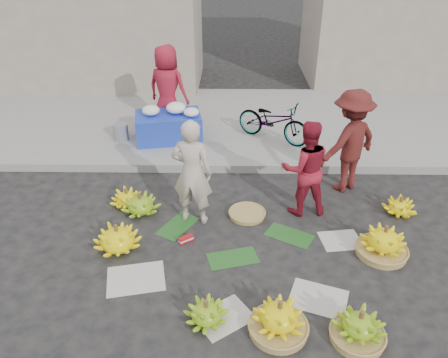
{
  "coord_description": "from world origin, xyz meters",
  "views": [
    {
      "loc": [
        -0.15,
        -4.62,
        3.78
      ],
      "look_at": [
        -0.23,
        0.67,
        0.7
      ],
      "focal_mm": 35.0,
      "sensor_mm": 36.0,
      "label": 1
    }
  ],
  "objects_px": {
    "vendor_cream": "(192,173)",
    "banana_bunch_4": "(383,242)",
    "bicycle": "(273,121)",
    "flower_table": "(169,125)",
    "banana_bunch_0": "(117,238)"
  },
  "relations": [
    {
      "from": "banana_bunch_4",
      "to": "bicycle",
      "type": "xyz_separation_m",
      "value": [
        -1.18,
        3.31,
        0.32
      ]
    },
    {
      "from": "banana_bunch_4",
      "to": "vendor_cream",
      "type": "xyz_separation_m",
      "value": [
        -2.55,
        0.75,
        0.6
      ]
    },
    {
      "from": "banana_bunch_4",
      "to": "bicycle",
      "type": "distance_m",
      "value": 3.53
    },
    {
      "from": "flower_table",
      "to": "bicycle",
      "type": "bearing_deg",
      "value": -10.43
    },
    {
      "from": "vendor_cream",
      "to": "flower_table",
      "type": "relative_size",
      "value": 1.16
    },
    {
      "from": "flower_table",
      "to": "bicycle",
      "type": "height_order",
      "value": "bicycle"
    },
    {
      "from": "banana_bunch_0",
      "to": "bicycle",
      "type": "xyz_separation_m",
      "value": [
        2.33,
        3.26,
        0.35
      ]
    },
    {
      "from": "banana_bunch_4",
      "to": "vendor_cream",
      "type": "relative_size",
      "value": 0.44
    },
    {
      "from": "banana_bunch_4",
      "to": "vendor_cream",
      "type": "bearing_deg",
      "value": 163.59
    },
    {
      "from": "flower_table",
      "to": "bicycle",
      "type": "relative_size",
      "value": 0.9
    },
    {
      "from": "banana_bunch_0",
      "to": "flower_table",
      "type": "xyz_separation_m",
      "value": [
        0.3,
        3.26,
        0.24
      ]
    },
    {
      "from": "banana_bunch_0",
      "to": "banana_bunch_4",
      "type": "height_order",
      "value": "banana_bunch_4"
    },
    {
      "from": "banana_bunch_0",
      "to": "vendor_cream",
      "type": "bearing_deg",
      "value": 35.81
    },
    {
      "from": "vendor_cream",
      "to": "banana_bunch_4",
      "type": "bearing_deg",
      "value": 174.95
    },
    {
      "from": "bicycle",
      "to": "banana_bunch_4",
      "type": "bearing_deg",
      "value": -127.25
    }
  ]
}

